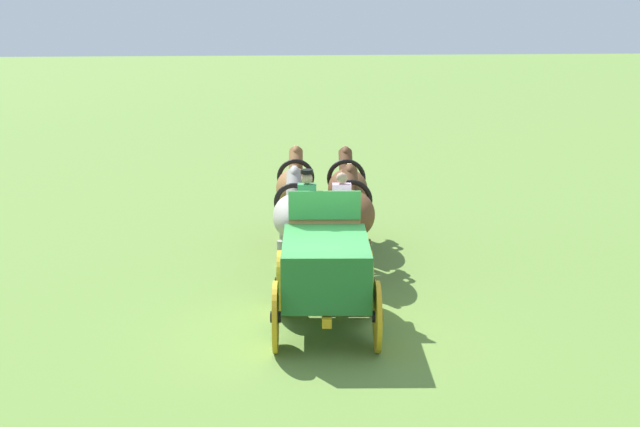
{
  "coord_description": "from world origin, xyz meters",
  "views": [
    {
      "loc": [
        -14.76,
        1.83,
        5.61
      ],
      "look_at": [
        4.3,
        -0.4,
        1.2
      ],
      "focal_mm": 48.58,
      "sensor_mm": 36.0,
      "label": 1
    }
  ],
  "objects_px": {
    "draft_horse_rear_near": "(293,217)",
    "draft_horse_rear_off": "(353,214)",
    "draft_horse_lead_near": "(295,189)",
    "draft_horse_lead_off": "(348,190)",
    "show_wagon": "(325,266)"
  },
  "relations": [
    {
      "from": "draft_horse_lead_off",
      "to": "draft_horse_rear_off",
      "type": "bearing_deg",
      "value": 173.93
    },
    {
      "from": "draft_horse_rear_off",
      "to": "draft_horse_lead_near",
      "type": "height_order",
      "value": "draft_horse_lead_near"
    },
    {
      "from": "draft_horse_rear_off",
      "to": "draft_horse_lead_off",
      "type": "relative_size",
      "value": 0.95
    },
    {
      "from": "show_wagon",
      "to": "draft_horse_rear_near",
      "type": "xyz_separation_m",
      "value": [
        3.44,
        0.29,
        0.12
      ]
    },
    {
      "from": "draft_horse_lead_off",
      "to": "draft_horse_rear_near",
      "type": "bearing_deg",
      "value": 147.2
    },
    {
      "from": "show_wagon",
      "to": "draft_horse_lead_near",
      "type": "height_order",
      "value": "show_wagon"
    },
    {
      "from": "draft_horse_rear_near",
      "to": "draft_horse_rear_off",
      "type": "xyz_separation_m",
      "value": [
        -0.15,
        -1.29,
        0.05
      ]
    },
    {
      "from": "draft_horse_lead_near",
      "to": "draft_horse_lead_off",
      "type": "bearing_deg",
      "value": -96.38
    },
    {
      "from": "draft_horse_rear_near",
      "to": "draft_horse_lead_off",
      "type": "distance_m",
      "value": 2.89
    },
    {
      "from": "draft_horse_rear_near",
      "to": "draft_horse_lead_near",
      "type": "relative_size",
      "value": 1.03
    },
    {
      "from": "draft_horse_rear_near",
      "to": "draft_horse_lead_near",
      "type": "bearing_deg",
      "value": -6.07
    },
    {
      "from": "show_wagon",
      "to": "draft_horse_rear_off",
      "type": "bearing_deg",
      "value": -16.96
    },
    {
      "from": "draft_horse_rear_near",
      "to": "draft_horse_rear_off",
      "type": "height_order",
      "value": "draft_horse_rear_off"
    },
    {
      "from": "draft_horse_lead_near",
      "to": "draft_horse_lead_off",
      "type": "height_order",
      "value": "draft_horse_lead_near"
    },
    {
      "from": "draft_horse_rear_near",
      "to": "draft_horse_lead_off",
      "type": "bearing_deg",
      "value": -32.8
    }
  ]
}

